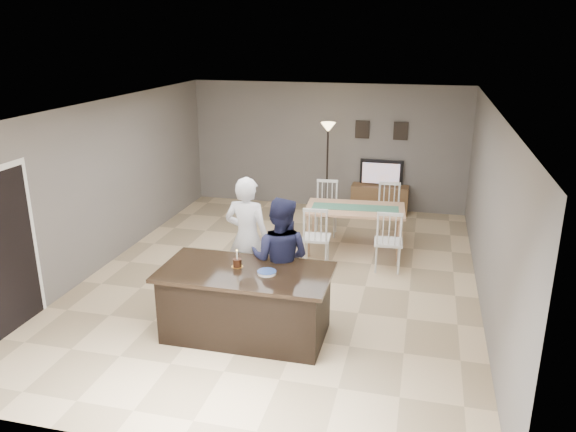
% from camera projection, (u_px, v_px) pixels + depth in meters
% --- Properties ---
extents(floor, '(8.00, 8.00, 0.00)m').
position_uv_depth(floor, '(282.00, 278.00, 8.93)').
color(floor, '#D0B285').
rests_on(floor, ground).
extents(room_shell, '(8.00, 8.00, 8.00)m').
position_uv_depth(room_shell, '(281.00, 175.00, 8.40)').
color(room_shell, slate).
rests_on(room_shell, floor).
extents(kitchen_island, '(2.15, 1.10, 0.90)m').
position_uv_depth(kitchen_island, '(246.00, 303.00, 7.13)').
color(kitchen_island, black).
rests_on(kitchen_island, floor).
extents(tv_console, '(1.20, 0.40, 0.60)m').
position_uv_depth(tv_console, '(379.00, 199.00, 12.04)').
color(tv_console, brown).
rests_on(tv_console, floor).
extents(television, '(0.91, 0.12, 0.53)m').
position_uv_depth(television, '(381.00, 173.00, 11.93)').
color(television, black).
rests_on(television, tv_console).
extents(tv_screen_glow, '(0.78, 0.00, 0.78)m').
position_uv_depth(tv_screen_glow, '(381.00, 173.00, 11.85)').
color(tv_screen_glow, orange).
rests_on(tv_screen_glow, tv_console).
extents(picture_frames, '(1.10, 0.02, 0.38)m').
position_uv_depth(picture_frames, '(381.00, 130.00, 11.78)').
color(picture_frames, black).
rests_on(picture_frames, room_shell).
extents(doorway, '(0.00, 2.10, 2.65)m').
position_uv_depth(doorway, '(7.00, 237.00, 7.10)').
color(doorway, black).
rests_on(doorway, floor).
extents(woman, '(0.69, 0.48, 1.82)m').
position_uv_depth(woman, '(247.00, 238.00, 8.06)').
color(woman, silver).
rests_on(woman, floor).
extents(man, '(0.87, 0.70, 1.71)m').
position_uv_depth(man, '(280.00, 259.00, 7.44)').
color(man, '#1C1F3E').
rests_on(man, floor).
extents(birthday_cake, '(0.15, 0.15, 0.23)m').
position_uv_depth(birthday_cake, '(237.00, 263.00, 7.08)').
color(birthday_cake, gold).
rests_on(birthday_cake, kitchen_island).
extents(plate_stack, '(0.24, 0.24, 0.04)m').
position_uv_depth(plate_stack, '(267.00, 272.00, 6.88)').
color(plate_stack, white).
rests_on(plate_stack, kitchen_island).
extents(dining_table, '(1.78, 2.04, 1.04)m').
position_uv_depth(dining_table, '(355.00, 215.00, 9.83)').
color(dining_table, tan).
rests_on(dining_table, floor).
extents(floor_lamp, '(0.30, 0.30, 1.98)m').
position_uv_depth(floor_lamp, '(328.00, 144.00, 11.44)').
color(floor_lamp, black).
rests_on(floor_lamp, floor).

